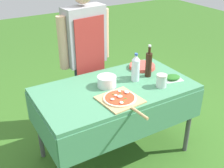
# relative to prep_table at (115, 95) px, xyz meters

# --- Properties ---
(ground_plane) EXTENTS (12.00, 12.00, 0.00)m
(ground_plane) POSITION_rel_prep_table_xyz_m (0.00, 0.00, -0.68)
(ground_plane) COLOR #386B23
(prep_table) EXTENTS (1.43, 0.79, 0.76)m
(prep_table) POSITION_rel_prep_table_xyz_m (0.00, 0.00, 0.00)
(prep_table) COLOR #478960
(prep_table) RESTS_ON ground
(person_cook) EXTENTS (0.59, 0.24, 1.57)m
(person_cook) POSITION_rel_prep_table_xyz_m (-0.01, 0.59, 0.25)
(person_cook) COLOR #333D56
(person_cook) RESTS_ON ground
(pizza_on_peel) EXTENTS (0.34, 0.51, 0.05)m
(pizza_on_peel) POSITION_rel_prep_table_xyz_m (-0.09, -0.22, 0.10)
(pizza_on_peel) COLOR tan
(pizza_on_peel) RESTS_ON prep_table
(oil_bottle) EXTENTS (0.06, 0.06, 0.32)m
(oil_bottle) POSITION_rel_prep_table_xyz_m (0.39, 0.03, 0.21)
(oil_bottle) COLOR black
(oil_bottle) RESTS_ON prep_table
(water_bottle) EXTENTS (0.08, 0.08, 0.27)m
(water_bottle) POSITION_rel_prep_table_xyz_m (0.23, 0.02, 0.21)
(water_bottle) COLOR silver
(water_bottle) RESTS_ON prep_table
(herb_container) EXTENTS (0.20, 0.17, 0.04)m
(herb_container) POSITION_rel_prep_table_xyz_m (0.54, -0.15, 0.11)
(herb_container) COLOR silver
(herb_container) RESTS_ON prep_table
(mixing_tub) EXTENTS (0.17, 0.17, 0.10)m
(mixing_tub) POSITION_rel_prep_table_xyz_m (-0.06, 0.05, 0.14)
(mixing_tub) COLOR silver
(mixing_tub) RESTS_ON prep_table
(plate_stack) EXTENTS (0.27, 0.27, 0.03)m
(plate_stack) POSITION_rel_prep_table_xyz_m (0.45, 0.21, 0.10)
(plate_stack) COLOR #DB4C42
(plate_stack) RESTS_ON prep_table
(sauce_jar) EXTENTS (0.10, 0.10, 0.12)m
(sauce_jar) POSITION_rel_prep_table_xyz_m (0.36, -0.20, 0.14)
(sauce_jar) COLOR silver
(sauce_jar) RESTS_ON prep_table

